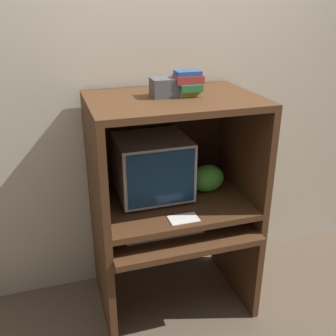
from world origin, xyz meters
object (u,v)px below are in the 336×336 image
snack_bag (207,178)px  keyboard (163,231)px  book_stack (188,83)px  storage_box (164,88)px  crt_monitor (152,167)px  mouse (206,221)px

snack_bag → keyboard: bearing=-151.3°
book_stack → storage_box: bearing=170.7°
crt_monitor → book_stack: size_ratio=2.78×
crt_monitor → snack_bag: crt_monitor is taller
keyboard → crt_monitor: bearing=88.8°
crt_monitor → mouse: 0.46m
mouse → storage_box: storage_box is taller
mouse → storage_box: bearing=144.3°
keyboard → mouse: mouse is taller
snack_bag → mouse: bearing=-112.8°
book_stack → storage_box: book_stack is taller
storage_box → mouse: bearing=-35.7°
keyboard → snack_bag: 0.44m
crt_monitor → storage_box: 0.49m
crt_monitor → keyboard: (-0.00, -0.23, -0.31)m
keyboard → mouse: (0.27, 0.02, 0.00)m
keyboard → mouse: bearing=3.4°
keyboard → snack_bag: snack_bag is taller
book_stack → keyboard: bearing=-142.6°
mouse → snack_bag: (0.07, 0.17, 0.20)m
crt_monitor → storage_box: size_ratio=2.98×
book_stack → storage_box: size_ratio=1.08×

